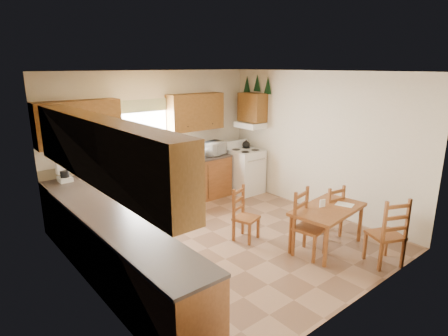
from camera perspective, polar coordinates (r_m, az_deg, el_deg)
floor at (r=6.29m, az=0.71°, el=-10.95°), size 4.50×4.50×0.00m
ceiling at (r=5.64m, az=0.80°, el=14.46°), size 4.50×4.50×0.00m
wall_left at (r=4.74m, az=-20.47°, el=-3.35°), size 4.50×4.50×0.00m
wall_right at (r=7.44m, az=14.08°, el=3.76°), size 4.50×4.50×0.00m
wall_back at (r=7.63m, az=-10.31°, el=4.25°), size 4.50×4.50×0.00m
wall_front at (r=4.43m, az=20.06°, el=-4.58°), size 4.50×4.50×0.00m
lower_cab_back at (r=7.43m, az=-11.34°, el=-3.37°), size 3.75×0.60×0.88m
lower_cab_left at (r=5.06m, az=-15.62°, el=-12.95°), size 0.60×3.60×0.88m
counter_back at (r=7.30m, az=-11.53°, el=0.06°), size 3.75×0.63×0.04m
counter_left at (r=4.86m, az=-16.01°, el=-8.16°), size 0.63×3.60×0.04m
backsplash at (r=7.52m, az=-12.63°, el=1.31°), size 3.75×0.01×0.18m
upper_cab_back_left at (r=6.78m, az=-21.30°, el=6.40°), size 1.41×0.33×0.75m
upper_cab_back_right at (r=7.87m, az=-4.37°, el=8.52°), size 1.25×0.33×0.75m
upper_cab_left at (r=4.52m, az=-18.46°, el=2.63°), size 0.33×3.60×0.75m
upper_cab_stove at (r=8.31m, az=4.34°, el=9.19°), size 0.33×0.62×0.62m
range_hood at (r=8.32m, az=4.04°, el=6.57°), size 0.44×0.62×0.12m
window_frame at (r=7.43m, az=-12.29°, el=5.42°), size 1.13×0.02×1.18m
window_pane at (r=7.42m, az=-12.27°, el=5.42°), size 1.05×0.01×1.10m
window_valance at (r=7.33m, az=-12.40°, el=9.24°), size 1.19×0.01×0.24m
sink_basin at (r=7.32m, az=-11.03°, el=0.46°), size 0.75×0.45×0.04m
pine_decal_a at (r=8.13m, az=6.69°, el=12.40°), size 0.22×0.22×0.36m
pine_decal_b at (r=8.36m, az=5.07°, el=12.79°), size 0.22×0.22×0.36m
pine_decal_c at (r=8.59m, az=3.53°, el=12.63°), size 0.22×0.22×0.36m
stove at (r=8.43m, az=3.28°, el=-0.55°), size 0.66×0.68×0.96m
coffeemaker at (r=6.74m, az=-23.18°, el=-0.64°), size 0.19×0.22×0.31m
paper_towel at (r=7.61m, az=-7.28°, el=2.15°), size 0.13×0.13×0.29m
toaster at (r=7.76m, az=-4.19°, el=2.07°), size 0.23×0.17×0.18m
microwave at (r=8.07m, az=-1.53°, el=3.01°), size 0.55×0.46×0.28m
dining_table at (r=6.16m, az=15.37°, el=-8.72°), size 1.32×0.85×0.66m
chair_near_left at (r=6.54m, az=15.62°, el=-6.24°), size 0.43×0.42×0.89m
chair_near_right at (r=5.89m, az=23.44°, el=-8.73°), size 0.56×0.55×1.03m
chair_far_left at (r=6.16m, az=3.41°, el=-7.09°), size 0.46×0.45×0.88m
chair_far_right at (r=5.79m, az=13.03°, el=-8.33°), size 0.49×0.47×1.00m
table_paper at (r=6.24m, az=17.91°, el=-5.31°), size 0.27×0.31×0.00m
table_card at (r=6.02m, az=14.76°, el=-5.22°), size 0.09×0.05×0.12m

